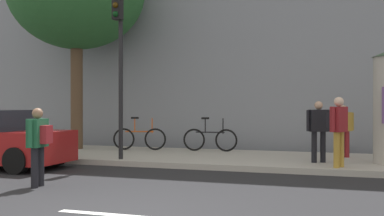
{
  "coord_description": "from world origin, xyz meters",
  "views": [
    {
      "loc": [
        3.27,
        -6.21,
        1.63
      ],
      "look_at": [
        0.57,
        2.0,
        1.58
      ],
      "focal_mm": 43.78,
      "sensor_mm": 36.0,
      "label": 1
    }
  ],
  "objects_px": {
    "pedestrian_in_light_jacket": "(338,125)",
    "bicycle_leaning": "(210,139)",
    "pedestrian_with_bag": "(39,140)",
    "pedestrian_with_backpack": "(319,126)",
    "bicycle_upright": "(139,138)",
    "pedestrian_in_red_top": "(343,127)",
    "traffic_light": "(119,48)"
  },
  "relations": [
    {
      "from": "pedestrian_with_bag",
      "to": "pedestrian_with_backpack",
      "type": "bearing_deg",
      "value": 41.69
    },
    {
      "from": "pedestrian_in_red_top",
      "to": "bicycle_upright",
      "type": "distance_m",
      "value": 6.43
    },
    {
      "from": "pedestrian_in_light_jacket",
      "to": "bicycle_leaning",
      "type": "distance_m",
      "value": 4.9
    },
    {
      "from": "pedestrian_in_light_jacket",
      "to": "bicycle_leaning",
      "type": "relative_size",
      "value": 0.95
    },
    {
      "from": "pedestrian_with_backpack",
      "to": "traffic_light",
      "type": "bearing_deg",
      "value": -168.95
    },
    {
      "from": "traffic_light",
      "to": "pedestrian_in_light_jacket",
      "type": "height_order",
      "value": "traffic_light"
    },
    {
      "from": "pedestrian_in_light_jacket",
      "to": "bicycle_leaning",
      "type": "bearing_deg",
      "value": 144.65
    },
    {
      "from": "bicycle_leaning",
      "to": "pedestrian_in_light_jacket",
      "type": "bearing_deg",
      "value": -35.35
    },
    {
      "from": "pedestrian_in_red_top",
      "to": "bicycle_leaning",
      "type": "height_order",
      "value": "pedestrian_in_red_top"
    },
    {
      "from": "pedestrian_in_light_jacket",
      "to": "pedestrian_with_bag",
      "type": "bearing_deg",
      "value": -146.4
    },
    {
      "from": "pedestrian_with_bag",
      "to": "bicycle_leaning",
      "type": "height_order",
      "value": "pedestrian_with_bag"
    },
    {
      "from": "traffic_light",
      "to": "pedestrian_with_backpack",
      "type": "height_order",
      "value": "traffic_light"
    },
    {
      "from": "traffic_light",
      "to": "pedestrian_with_bag",
      "type": "height_order",
      "value": "traffic_light"
    },
    {
      "from": "traffic_light",
      "to": "pedestrian_in_light_jacket",
      "type": "relative_size",
      "value": 2.71
    },
    {
      "from": "traffic_light",
      "to": "pedestrian_with_bag",
      "type": "relative_size",
      "value": 2.88
    },
    {
      "from": "bicycle_leaning",
      "to": "pedestrian_with_bag",
      "type": "bearing_deg",
      "value": -104.3
    },
    {
      "from": "bicycle_leaning",
      "to": "bicycle_upright",
      "type": "distance_m",
      "value": 2.35
    },
    {
      "from": "pedestrian_in_light_jacket",
      "to": "bicycle_leaning",
      "type": "xyz_separation_m",
      "value": [
        -3.97,
        2.81,
        -0.61
      ]
    },
    {
      "from": "pedestrian_with_bag",
      "to": "pedestrian_in_light_jacket",
      "type": "xyz_separation_m",
      "value": [
        5.64,
        3.75,
        0.21
      ]
    },
    {
      "from": "pedestrian_in_light_jacket",
      "to": "pedestrian_in_red_top",
      "type": "bearing_deg",
      "value": 87.3
    },
    {
      "from": "pedestrian_with_backpack",
      "to": "bicycle_upright",
      "type": "xyz_separation_m",
      "value": [
        -5.81,
        1.65,
        -0.54
      ]
    },
    {
      "from": "pedestrian_with_bag",
      "to": "bicycle_leaning",
      "type": "bearing_deg",
      "value": 75.7
    },
    {
      "from": "traffic_light",
      "to": "pedestrian_in_light_jacket",
      "type": "xyz_separation_m",
      "value": [
        5.69,
        0.18,
        -2.04
      ]
    },
    {
      "from": "traffic_light",
      "to": "bicycle_leaning",
      "type": "relative_size",
      "value": 2.57
    },
    {
      "from": "traffic_light",
      "to": "bicycle_upright",
      "type": "xyz_separation_m",
      "value": [
        -0.61,
        2.66,
        -2.65
      ]
    },
    {
      "from": "pedestrian_with_backpack",
      "to": "bicycle_leaning",
      "type": "relative_size",
      "value": 0.9
    },
    {
      "from": "bicycle_leaning",
      "to": "bicycle_upright",
      "type": "height_order",
      "value": "same"
    },
    {
      "from": "pedestrian_with_backpack",
      "to": "pedestrian_in_red_top",
      "type": "relative_size",
      "value": 1.07
    },
    {
      "from": "pedestrian_with_bag",
      "to": "bicycle_upright",
      "type": "xyz_separation_m",
      "value": [
        -0.66,
        6.23,
        -0.4
      ]
    },
    {
      "from": "traffic_light",
      "to": "pedestrian_with_bag",
      "type": "bearing_deg",
      "value": -89.23
    },
    {
      "from": "bicycle_upright",
      "to": "bicycle_leaning",
      "type": "bearing_deg",
      "value": 8.03
    },
    {
      "from": "pedestrian_with_bag",
      "to": "bicycle_leaning",
      "type": "xyz_separation_m",
      "value": [
        1.67,
        6.56,
        -0.4
      ]
    }
  ]
}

